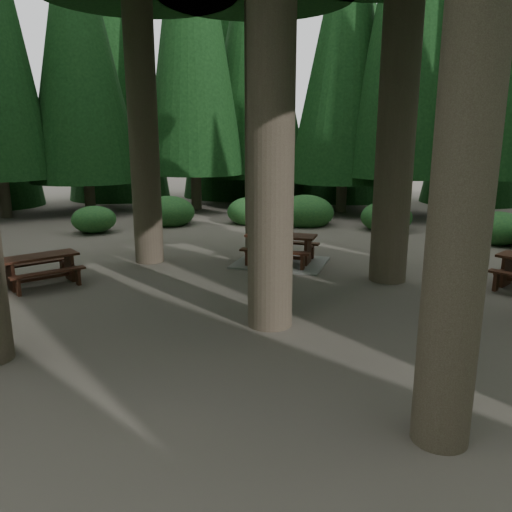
% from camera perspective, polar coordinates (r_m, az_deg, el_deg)
% --- Properties ---
extents(ground, '(80.00, 80.00, 0.00)m').
position_cam_1_polar(ground, '(9.76, -3.27, -7.51)').
color(ground, '#564F46').
rests_on(ground, ground).
extents(picnic_table_b, '(2.00, 2.14, 0.73)m').
position_cam_1_polar(picnic_table_b, '(13.05, -23.40, -0.98)').
color(picnic_table_b, '#361810').
rests_on(picnic_table_b, ground).
extents(picnic_table_c, '(2.64, 2.25, 0.84)m').
position_cam_1_polar(picnic_table_c, '(14.09, 2.85, 0.31)').
color(picnic_table_c, gray).
rests_on(picnic_table_c, ground).
extents(shrub_ring, '(23.86, 24.64, 1.49)m').
position_cam_1_polar(shrub_ring, '(10.01, 2.23, -4.53)').
color(shrub_ring, '#1B5026').
rests_on(shrub_ring, ground).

